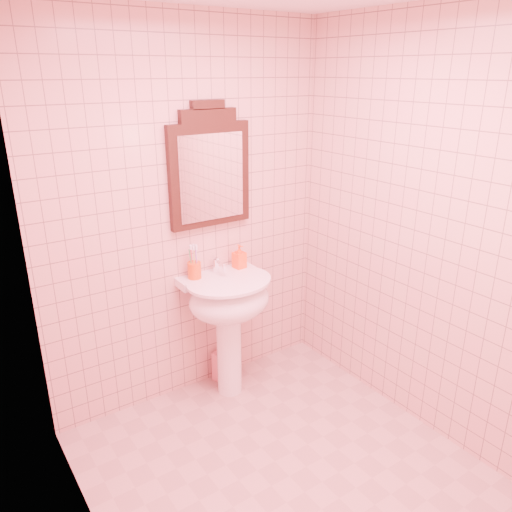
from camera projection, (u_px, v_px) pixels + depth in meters
floor at (289, 476)px, 2.81m from camera, size 2.20×2.20×0.00m
back_wall at (189, 218)px, 3.23m from camera, size 2.00×0.02×2.50m
pedestal_sink at (229, 307)px, 3.34m from camera, size 0.58×0.58×0.86m
faucet at (217, 265)px, 3.35m from camera, size 0.04×0.16×0.11m
mirror at (210, 170)px, 3.18m from camera, size 0.57×0.06×0.79m
toothbrush_cup at (194, 270)px, 3.27m from camera, size 0.09×0.09×0.21m
soap_dispenser at (239, 256)px, 3.43m from camera, size 0.08×0.09×0.17m
towel at (226, 364)px, 3.69m from camera, size 0.22×0.18×0.22m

